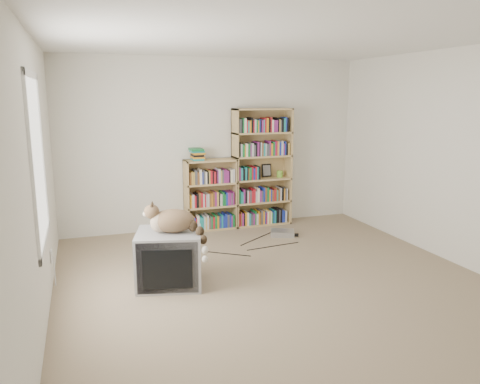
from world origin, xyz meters
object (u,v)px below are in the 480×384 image
object	(u,v)px
cat	(177,224)
bookcase_short	(210,197)
dvd_player	(282,233)
crt_tv	(169,258)
bookcase_tall	(261,170)

from	to	relation	value
cat	bookcase_short	world-z (taller)	bookcase_short
cat	dvd_player	world-z (taller)	cat
crt_tv	cat	size ratio (longest dim) A/B	1.24
crt_tv	bookcase_tall	size ratio (longest dim) A/B	0.44
crt_tv	bookcase_short	xyz separation A→B (m)	(0.97, 1.90, 0.20)
cat	bookcase_tall	xyz separation A→B (m)	(1.70, 1.98, 0.18)
dvd_player	cat	bearing A→B (deg)	-121.20
bookcase_tall	bookcase_short	bearing A→B (deg)	-179.95
crt_tv	bookcase_tall	xyz separation A→B (m)	(1.78, 1.90, 0.56)
crt_tv	bookcase_short	bearing A→B (deg)	77.04
bookcase_short	dvd_player	xyz separation A→B (m)	(0.87, -0.69, -0.45)
bookcase_short	cat	bearing A→B (deg)	-114.14
cat	dvd_player	bearing A→B (deg)	47.93
cat	bookcase_tall	bearing A→B (deg)	60.99
bookcase_tall	bookcase_short	size ratio (longest dim) A/B	1.70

